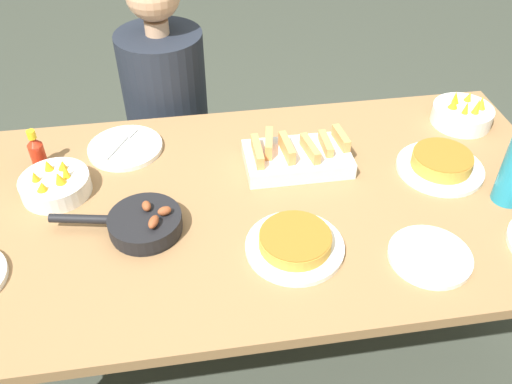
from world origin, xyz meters
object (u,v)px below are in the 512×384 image
(frittata_plate_side, at_px, (441,164))
(person_figure, at_px, (171,141))
(frittata_plate_center, at_px, (295,243))
(fruit_bowl_citrus, at_px, (55,184))
(melon_tray, at_px, (297,157))
(fruit_bowl_mango, at_px, (462,114))
(empty_plate_mid_edge, at_px, (430,256))
(skillet, at_px, (143,223))
(hot_sauce_bottle, at_px, (37,151))
(empty_plate_near_front, at_px, (125,148))

(frittata_plate_side, bearing_deg, person_figure, 142.02)
(frittata_plate_center, xyz_separation_m, fruit_bowl_citrus, (-0.64, 0.33, 0.01))
(frittata_plate_side, bearing_deg, melon_tray, 167.95)
(melon_tray, distance_m, fruit_bowl_mango, 0.62)
(frittata_plate_center, relative_size, empty_plate_mid_edge, 1.21)
(empty_plate_mid_edge, relative_size, fruit_bowl_citrus, 1.07)
(frittata_plate_side, bearing_deg, skillet, -172.02)
(melon_tray, height_order, hot_sauce_bottle, hot_sauce_bottle)
(person_figure, bearing_deg, skillet, -95.50)
(skillet, bearing_deg, fruit_bowl_citrus, -27.25)
(melon_tray, xyz_separation_m, fruit_bowl_mango, (0.60, 0.15, 0.00))
(frittata_plate_side, distance_m, empty_plate_near_front, 0.99)
(empty_plate_mid_edge, distance_m, fruit_bowl_mango, 0.67)
(skillet, bearing_deg, melon_tray, -143.89)
(skillet, distance_m, person_figure, 0.82)
(frittata_plate_side, xyz_separation_m, empty_plate_mid_edge, (-0.17, -0.34, -0.02))
(frittata_plate_side, height_order, person_figure, person_figure)
(empty_plate_near_front, bearing_deg, skillet, -81.14)
(melon_tray, xyz_separation_m, empty_plate_mid_edge, (0.26, -0.43, -0.03))
(empty_plate_mid_edge, bearing_deg, frittata_plate_side, 63.07)
(melon_tray, distance_m, empty_plate_mid_edge, 0.50)
(frittata_plate_side, distance_m, fruit_bowl_citrus, 1.14)
(fruit_bowl_citrus, bearing_deg, melon_tray, 1.52)
(person_figure, bearing_deg, hot_sauce_bottle, -131.84)
(fruit_bowl_mango, distance_m, fruit_bowl_citrus, 1.33)
(fruit_bowl_citrus, bearing_deg, empty_plate_mid_edge, -23.00)
(frittata_plate_side, bearing_deg, frittata_plate_center, -153.33)
(frittata_plate_side, relative_size, hot_sauce_bottle, 1.97)
(frittata_plate_side, xyz_separation_m, hot_sauce_bottle, (-1.21, 0.21, 0.03))
(frittata_plate_side, distance_m, person_figure, 1.08)
(fruit_bowl_citrus, bearing_deg, fruit_bowl_mango, 7.16)
(fruit_bowl_mango, height_order, hot_sauce_bottle, hot_sauce_bottle)
(hot_sauce_bottle, distance_m, person_figure, 0.66)
(frittata_plate_center, relative_size, frittata_plate_side, 0.99)
(empty_plate_near_front, distance_m, empty_plate_mid_edge, 0.98)
(hot_sauce_bottle, xyz_separation_m, person_figure, (0.39, 0.43, -0.31))
(fruit_bowl_mango, distance_m, person_figure, 1.11)
(frittata_plate_side, distance_m, empty_plate_mid_edge, 0.38)
(fruit_bowl_citrus, bearing_deg, skillet, -38.38)
(fruit_bowl_mango, height_order, fruit_bowl_citrus, fruit_bowl_mango)
(fruit_bowl_citrus, xyz_separation_m, person_figure, (0.32, 0.57, -0.28))
(empty_plate_near_front, bearing_deg, fruit_bowl_citrus, -136.11)
(melon_tray, bearing_deg, hot_sauce_bottle, 171.55)
(skillet, height_order, frittata_plate_side, skillet)
(hot_sauce_bottle, bearing_deg, empty_plate_near_front, 10.74)
(frittata_plate_center, relative_size, person_figure, 0.21)
(empty_plate_near_front, distance_m, person_figure, 0.48)
(frittata_plate_center, relative_size, fruit_bowl_mango, 1.28)
(skillet, height_order, empty_plate_near_front, skillet)
(fruit_bowl_mango, bearing_deg, empty_plate_near_front, 179.13)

